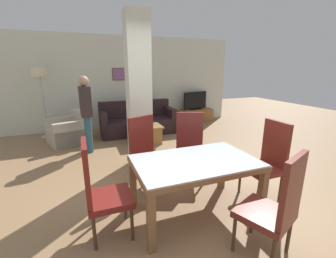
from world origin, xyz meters
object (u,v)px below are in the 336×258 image
at_px(floor_lamp, 40,78).
at_px(dining_chair_head_right, 268,158).
at_px(sofa, 138,122).
at_px(standing_person, 86,109).
at_px(bottle, 145,121).
at_px(dining_table, 195,172).
at_px(tv_screen, 195,101).
at_px(dining_chair_far_left, 146,151).
at_px(dining_chair_head_left, 100,189).
at_px(armchair, 70,132).
at_px(dining_chair_far_right, 190,145).
at_px(tv_stand, 195,115).
at_px(coffee_table, 146,134).
at_px(dining_chair_near_right, 276,205).

bearing_deg(floor_lamp, dining_chair_head_right, -52.90).
height_order(sofa, standing_person, standing_person).
height_order(bottle, standing_person, standing_person).
height_order(dining_table, tv_screen, tv_screen).
xyz_separation_m(dining_chair_head_right, floor_lamp, (-3.27, 4.32, 0.96)).
bearing_deg(dining_chair_far_left, dining_chair_head_left, 27.32).
xyz_separation_m(armchair, bottle, (1.75, -0.54, 0.24)).
height_order(dining_chair_far_right, dining_chair_head_right, same).
distance_m(tv_stand, tv_screen, 0.50).
bearing_deg(bottle, dining_chair_head_left, -113.61).
bearing_deg(tv_screen, coffee_table, 22.87).
relative_size(sofa, coffee_table, 2.63).
relative_size(dining_chair_far_right, tv_stand, 0.88).
height_order(dining_chair_head_left, floor_lamp, floor_lamp).
distance_m(dining_chair_far_right, dining_chair_head_right, 1.17).
bearing_deg(coffee_table, tv_stand, 36.54).
height_order(dining_chair_near_right, sofa, dining_chair_near_right).
bearing_deg(tv_screen, dining_chair_far_left, 39.34).
relative_size(dining_chair_near_right, dining_chair_head_left, 1.00).
height_order(dining_chair_near_right, coffee_table, dining_chair_near_right).
height_order(dining_chair_head_left, sofa, dining_chair_head_left).
distance_m(coffee_table, tv_stand, 2.72).
height_order(dining_chair_near_right, dining_chair_far_right, same).
distance_m(dining_chair_far_right, bottle, 2.13).
bearing_deg(tv_screen, dining_chair_head_left, 38.69).
bearing_deg(armchair, dining_chair_near_right, -177.00).
xyz_separation_m(dining_table, dining_chair_head_right, (1.13, 0.00, 0.00)).
height_order(armchair, floor_lamp, floor_lamp).
xyz_separation_m(sofa, floor_lamp, (-2.34, 0.49, 1.23)).
xyz_separation_m(dining_chair_head_left, dining_chair_head_right, (2.25, 0.00, 0.00)).
bearing_deg(dining_chair_near_right, sofa, 69.54).
relative_size(armchair, standing_person, 0.66).
distance_m(dining_chair_near_right, dining_chair_head_right, 1.17).
relative_size(floor_lamp, standing_person, 1.10).
height_order(dining_table, coffee_table, dining_table).
bearing_deg(dining_chair_far_right, dining_chair_near_right, 112.52).
bearing_deg(dining_chair_near_right, coffee_table, 70.59).
relative_size(dining_chair_head_left, sofa, 0.54).
bearing_deg(tv_stand, armchair, -166.43).
bearing_deg(dining_chair_far_left, dining_chair_near_right, 89.98).
height_order(dining_chair_head_left, coffee_table, dining_chair_head_left).
height_order(armchair, standing_person, standing_person).
bearing_deg(bottle, dining_chair_near_right, -87.59).
xyz_separation_m(bottle, tv_screen, (2.15, 1.49, 0.19)).
bearing_deg(tv_stand, standing_person, -154.05).
bearing_deg(coffee_table, dining_chair_far_right, -84.28).
distance_m(dining_table, standing_person, 3.04).
bearing_deg(dining_table, dining_chair_head_left, 180.00).
relative_size(dining_table, dining_chair_head_right, 1.35).
xyz_separation_m(tv_stand, tv_screen, (0.00, 0.00, 0.50)).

